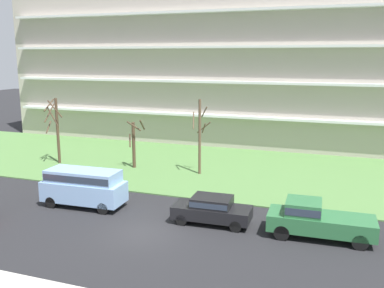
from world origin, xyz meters
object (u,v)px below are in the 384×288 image
tree_left (134,143)px  tree_center (200,135)px  pickup_green_near_left (316,219)px  tree_far_left (56,127)px  van_blue_center_right (84,185)px  sedan_black_center_left (212,209)px

tree_left → tree_center: (5.76, 0.06, 0.98)m
tree_left → pickup_green_near_left: 17.92m
tree_far_left → pickup_green_near_left: bearing=-20.8°
tree_far_left → tree_center: 12.86m
tree_left → van_blue_center_right: (1.20, -9.31, -0.83)m
sedan_black_center_left → van_blue_center_right: 8.42m
tree_far_left → tree_left: (7.07, 0.84, -1.04)m
pickup_green_near_left → sedan_black_center_left: 5.66m
tree_center → van_blue_center_right: tree_center is taller
tree_center → pickup_green_near_left: (9.51, -9.38, -2.18)m
tree_far_left → tree_left: 7.20m
tree_far_left → pickup_green_near_left: size_ratio=1.06×
tree_far_left → van_blue_center_right: (8.27, -8.47, -1.87)m
pickup_green_near_left → van_blue_center_right: (-14.07, 0.01, 0.38)m
tree_far_left → sedan_black_center_left: tree_far_left is taller
tree_far_left → van_blue_center_right: bearing=-45.7°
sedan_black_center_left → pickup_green_near_left: bearing=178.0°
tree_center → van_blue_center_right: size_ratio=1.15×
tree_left → tree_far_left: bearing=-173.2°
tree_center → sedan_black_center_left: (3.85, -9.37, -2.33)m
pickup_green_near_left → van_blue_center_right: bearing=-1.9°
tree_left → sedan_black_center_left: bearing=-44.1°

